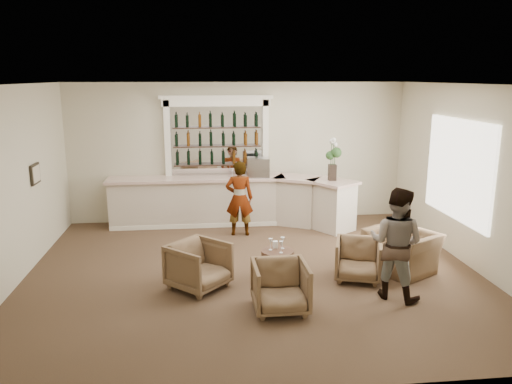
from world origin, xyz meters
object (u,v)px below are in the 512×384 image
at_px(bar_counter, 233,201).
at_px(cocktail_table, 277,264).
at_px(armchair_center, 280,287).
at_px(sommelier, 239,198).
at_px(flower_vase, 333,157).
at_px(armchair_left, 199,266).
at_px(espresso_machine, 258,167).
at_px(armchair_right, 358,260).
at_px(armchair_far, 402,251).
at_px(guest, 396,243).

distance_m(bar_counter, cocktail_table, 3.34).
xyz_separation_m(cocktail_table, armchair_center, (-0.15, -1.24, 0.13)).
height_order(sommelier, flower_vase, flower_vase).
xyz_separation_m(armchair_left, flower_vase, (3.00, 3.00, 1.29)).
distance_m(armchair_left, flower_vase, 4.44).
xyz_separation_m(bar_counter, espresso_machine, (0.59, 0.00, 0.79)).
bearing_deg(sommelier, armchair_center, 99.54).
bearing_deg(sommelier, bar_counter, -78.69).
bearing_deg(flower_vase, sommelier, -174.07).
distance_m(cocktail_table, armchair_center, 1.26).
relative_size(cocktail_table, armchair_right, 0.73).
relative_size(armchair_right, armchair_far, 0.69).
bearing_deg(espresso_machine, armchair_left, -107.20).
height_order(sommelier, espresso_machine, sommelier).
bearing_deg(armchair_center, cocktail_table, 82.38).
bearing_deg(cocktail_table, armchair_center, -96.70).
xyz_separation_m(guest, armchair_right, (-0.35, 0.75, -0.54)).
bearing_deg(armchair_left, sommelier, 25.42).
bearing_deg(cocktail_table, bar_counter, 99.70).
height_order(bar_counter, cocktail_table, bar_counter).
xyz_separation_m(armchair_far, espresso_machine, (-2.24, 3.17, 1.00)).
height_order(armchair_far, espresso_machine, espresso_machine).
relative_size(bar_counter, armchair_right, 7.35).
bearing_deg(espresso_machine, guest, -64.24).
height_order(armchair_left, armchair_far, armchair_left).
bearing_deg(armchair_left, armchair_right, -45.28).
relative_size(cocktail_table, flower_vase, 0.59).
height_order(guest, espresso_machine, guest).
bearing_deg(armchair_left, espresso_machine, 21.83).
relative_size(armchair_left, armchair_right, 1.10).
bearing_deg(armchair_center, sommelier, 94.01).
height_order(guest, armchair_far, guest).
distance_m(cocktail_table, armchair_left, 1.39).
height_order(cocktail_table, sommelier, sommelier).
bearing_deg(cocktail_table, armchair_left, -168.04).
xyz_separation_m(guest, armchair_center, (-1.86, -0.28, -0.51)).
height_order(bar_counter, sommelier, sommelier).
bearing_deg(sommelier, espresso_machine, -117.97).
bearing_deg(armchair_center, guest, 7.74).
xyz_separation_m(armchair_center, armchair_far, (2.42, 1.35, -0.01)).
bearing_deg(armchair_far, armchair_right, -101.13).
bearing_deg(flower_vase, bar_counter, 165.74).
distance_m(bar_counter, armchair_far, 4.26).
xyz_separation_m(sommelier, espresso_machine, (0.50, 0.79, 0.54)).
distance_m(bar_counter, armchair_left, 3.65).
bearing_deg(flower_vase, espresso_machine, 160.68).
distance_m(cocktail_table, armchair_right, 1.39).
distance_m(guest, armchair_center, 1.95).
distance_m(guest, armchair_left, 3.18).
distance_m(guest, flower_vase, 3.75).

